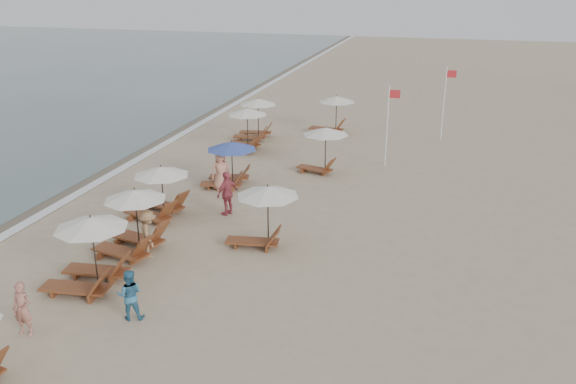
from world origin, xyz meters
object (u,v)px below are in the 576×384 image
(lounger_station_3, at_px, (157,193))
(lounger_station_5, at_px, (244,129))
(inland_station_0, at_px, (262,209))
(inland_station_1, at_px, (322,143))
(lounger_station_1, at_px, (87,255))
(beachgoer_mid_a, at_px, (130,295))
(beachgoer_mid_b, at_px, (148,234))
(beachgoer_far_b, at_px, (221,171))
(lounger_station_4, at_px, (228,163))
(lounger_station_2, at_px, (130,224))
(beachgoer_far_a, at_px, (227,193))
(beachgoer_near, at_px, (23,309))
(lounger_station_6, at_px, (255,119))
(inland_station_2, at_px, (332,111))
(flag_pole_near, at_px, (388,122))

(lounger_station_3, distance_m, lounger_station_5, 9.83)
(inland_station_0, distance_m, inland_station_1, 8.78)
(lounger_station_1, height_order, beachgoer_mid_a, lounger_station_1)
(inland_station_1, distance_m, beachgoer_mid_b, 11.23)
(lounger_station_5, bearing_deg, beachgoer_far_b, -79.99)
(lounger_station_1, xyz_separation_m, inland_station_1, (4.41, 13.07, 0.37))
(lounger_station_4, bearing_deg, lounger_station_2, -95.57)
(beachgoer_mid_b, bearing_deg, lounger_station_1, 126.63)
(beachgoer_mid_b, height_order, beachgoer_far_b, beachgoer_far_b)
(lounger_station_1, height_order, beachgoer_far_a, lounger_station_1)
(lounger_station_4, xyz_separation_m, beachgoer_near, (-0.97, -12.75, -0.33))
(lounger_station_3, height_order, lounger_station_6, lounger_station_6)
(lounger_station_5, distance_m, beachgoer_near, 18.36)
(lounger_station_3, relative_size, beachgoer_mid_a, 1.77)
(lounger_station_4, bearing_deg, beachgoer_mid_a, -83.02)
(inland_station_1, xyz_separation_m, beachgoer_near, (-4.64, -15.80, -0.70))
(lounger_station_3, relative_size, beachgoer_mid_b, 1.59)
(beachgoer_far_b, bearing_deg, beachgoer_mid_b, -131.52)
(inland_station_1, bearing_deg, inland_station_2, 98.15)
(beachgoer_mid_b, bearing_deg, flag_pole_near, -64.97)
(lounger_station_6, relative_size, inland_station_1, 0.98)
(beachgoer_mid_b, bearing_deg, beachgoer_far_a, -53.50)
(beachgoer_near, distance_m, beachgoer_far_a, 9.73)
(lounger_station_2, xyz_separation_m, beachgoer_far_a, (1.95, 4.18, -0.15))
(lounger_station_4, relative_size, beachgoer_far_b, 1.39)
(inland_station_2, bearing_deg, inland_station_0, -86.89)
(lounger_station_4, distance_m, inland_station_1, 4.79)
(lounger_station_3, xyz_separation_m, inland_station_1, (5.06, 7.27, 0.47))
(lounger_station_6, bearing_deg, lounger_station_3, -89.69)
(lounger_station_2, xyz_separation_m, inland_station_1, (4.40, 10.50, 0.41))
(lounger_station_4, height_order, flag_pole_near, flag_pole_near)
(inland_station_1, bearing_deg, lounger_station_4, -140.22)
(lounger_station_2, height_order, lounger_station_4, lounger_station_2)
(lounger_station_6, bearing_deg, lounger_station_5, -84.39)
(lounger_station_3, xyz_separation_m, lounger_station_4, (1.39, 4.22, 0.10))
(beachgoer_mid_b, bearing_deg, beachgoer_far_b, -36.50)
(beachgoer_near, height_order, beachgoer_far_b, beachgoer_far_b)
(lounger_station_4, bearing_deg, inland_station_2, 76.49)
(lounger_station_1, xyz_separation_m, beachgoer_mid_a, (2.12, -1.24, -0.36))
(lounger_station_2, relative_size, flag_pole_near, 0.65)
(beachgoer_mid_a, distance_m, beachgoer_mid_b, 3.98)
(inland_station_0, bearing_deg, inland_station_1, 88.67)
(beachgoer_mid_b, bearing_deg, inland_station_2, -45.34)
(inland_station_0, bearing_deg, beachgoer_near, -122.24)
(beachgoer_far_b, bearing_deg, beachgoer_far_a, -105.35)
(lounger_station_6, bearing_deg, lounger_station_4, -79.82)
(lounger_station_3, bearing_deg, lounger_station_4, 71.71)
(lounger_station_3, relative_size, lounger_station_6, 1.06)
(inland_station_1, bearing_deg, lounger_station_2, -112.72)
(inland_station_0, distance_m, beachgoer_near, 8.33)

